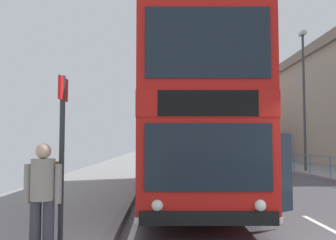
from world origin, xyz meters
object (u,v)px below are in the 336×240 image
background_bus_far_lane (229,143)px  pedestrian_companion (44,190)px  bare_tree_far_00 (256,128)px  bus_stop_sign_near (62,141)px  double_decker_bus_main (190,125)px  street_lamp_far_side (304,90)px

background_bus_far_lane → pedestrian_companion: size_ratio=6.85×
background_bus_far_lane → bare_tree_far_00: size_ratio=1.67×
bus_stop_sign_near → bare_tree_far_00: size_ratio=0.40×
pedestrian_companion → bus_stop_sign_near: bus_stop_sign_near is taller
bus_stop_sign_near → bare_tree_far_00: (10.80, 30.18, 1.46)m
double_decker_bus_main → bus_stop_sign_near: (-2.44, -6.01, -0.55)m
double_decker_bus_main → background_bus_far_lane: 22.63m
pedestrian_companion → bare_tree_far_00: bare_tree_far_00 is taller
pedestrian_companion → street_lamp_far_side: (9.96, 15.60, 3.74)m
street_lamp_far_side → background_bus_far_lane: bearing=99.2°
bare_tree_far_00 → street_lamp_far_side: bearing=-93.9°
double_decker_bus_main → bus_stop_sign_near: 6.51m
bus_stop_sign_near → bare_tree_far_00: bearing=70.3°
street_lamp_far_side → bare_tree_far_00: size_ratio=1.24×
double_decker_bus_main → street_lamp_far_side: street_lamp_far_side is taller
double_decker_bus_main → bare_tree_far_00: 25.59m
background_bus_far_lane → bus_stop_sign_near: bearing=-105.5°
pedestrian_companion → bus_stop_sign_near: 0.79m
bus_stop_sign_near → street_lamp_far_side: size_ratio=0.33×
double_decker_bus_main → bus_stop_sign_near: size_ratio=4.12×
background_bus_far_lane → bare_tree_far_00: (3.06, 2.18, 1.50)m
pedestrian_companion → bare_tree_far_00: 32.48m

